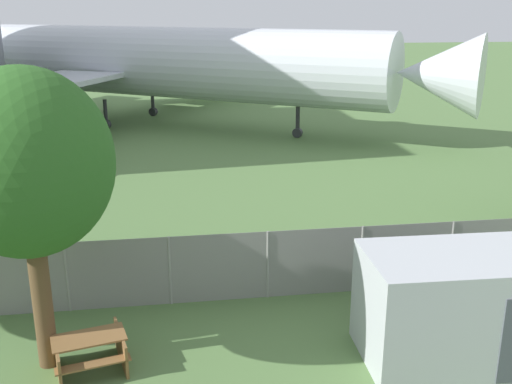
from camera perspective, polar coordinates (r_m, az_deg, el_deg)
name	(u,v)px	position (r m, az deg, el deg)	size (l,w,h in m)	color
perimeter_fence	(170,271)	(15.60, -8.21, -7.44)	(56.07, 0.07, 1.86)	gray
airplane	(142,62)	(39.96, -10.78, 12.05)	(36.93, 29.78, 12.68)	silver
portable_cabin	(464,306)	(13.94, 19.23, -10.20)	(4.43, 2.47, 2.41)	silver
picnic_bench_near_cabin	(90,349)	(13.56, -15.56, -14.23)	(1.80, 1.72, 0.76)	brown
tree_behind_benches	(26,165)	(12.49, -21.05, 2.45)	(3.43, 3.43, 6.38)	brown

